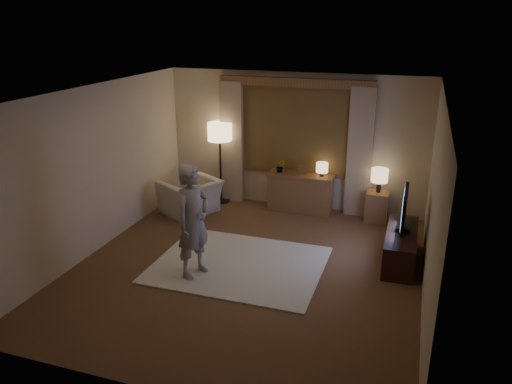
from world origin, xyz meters
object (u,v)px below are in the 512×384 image
at_px(sideboard, 300,194).
at_px(tv_stand, 401,247).
at_px(side_table, 377,207).
at_px(person, 193,221).
at_px(armchair, 190,197).

distance_m(sideboard, tv_stand, 2.51).
bearing_deg(side_table, person, -128.55).
xyz_separation_m(sideboard, side_table, (1.45, -0.05, -0.07)).
distance_m(armchair, person, 2.50).
xyz_separation_m(tv_stand, person, (-2.80, -1.36, 0.60)).
bearing_deg(tv_stand, sideboard, 141.10).
bearing_deg(person, armchair, 45.23).
bearing_deg(sideboard, person, -106.13).
bearing_deg(person, sideboard, 2.14).
height_order(armchair, side_table, armchair).
bearing_deg(tv_stand, side_table, 108.22).
height_order(sideboard, side_table, sideboard).
bearing_deg(tv_stand, armchair, 168.22).
relative_size(side_table, person, 0.34).
height_order(sideboard, person, person).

